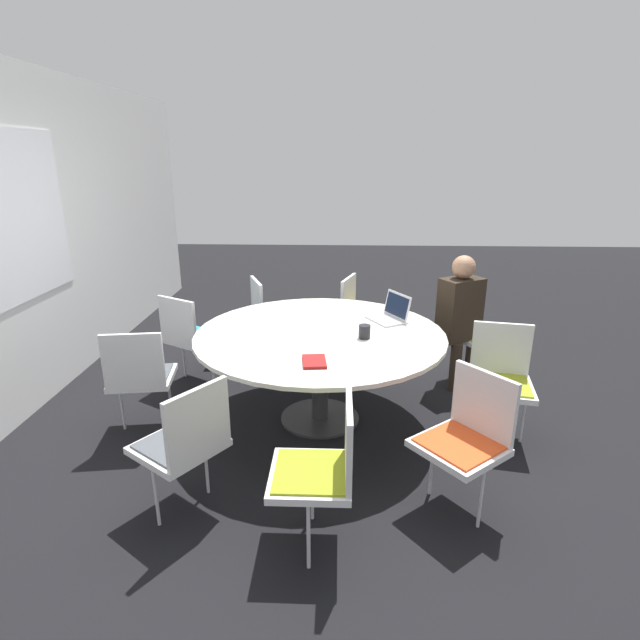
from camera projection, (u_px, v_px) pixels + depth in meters
ground_plane at (320, 419)px, 3.98m from camera, size 16.00×16.00×0.00m
conference_table at (320, 344)px, 3.78m from camera, size 1.88×1.88×0.73m
chair_0 at (472, 326)px, 4.60m from camera, size 0.58×0.59×0.84m
chair_1 at (360, 312)px, 5.03m from camera, size 0.55×0.54×0.84m
chair_2 at (270, 313)px, 5.00m from camera, size 0.56×0.55×0.84m
chair_3 at (190, 333)px, 4.44m from camera, size 0.58×0.59×0.84m
chair_4 at (140, 372)px, 3.63m from camera, size 0.48×0.50×0.84m
chair_5 at (185, 439)px, 2.79m from camera, size 0.60×0.60×0.84m
chair_6 at (323, 463)px, 2.56m from camera, size 0.44×0.42×0.84m
chair_7 at (467, 432)px, 2.85m from camera, size 0.61×0.60×0.84m
chair_8 at (501, 374)px, 3.61m from camera, size 0.49×0.51×0.84m
person_0 at (461, 312)px, 4.37m from camera, size 0.37×0.42×1.19m
laptop at (391, 314)px, 4.02m from camera, size 0.38×0.36×0.21m
spiral_notebook at (314, 362)px, 3.20m from camera, size 0.22×0.17×0.02m
coffee_cup at (364, 332)px, 3.63m from camera, size 0.09×0.09×0.10m
handbag at (222, 347)px, 5.07m from camera, size 0.36×0.16×0.28m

